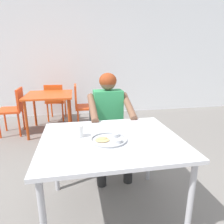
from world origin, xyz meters
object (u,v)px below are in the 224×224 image
object	(u,v)px
chair_red_right	(82,104)
chair_red_far	(55,99)
thali_tray	(109,139)
chair_red_left	(14,107)
drinking_cup	(79,131)
table_foreground	(111,146)
diner_foreground	(109,115)
chair_foreground	(106,128)
table_background_red	(49,99)

from	to	relation	value
chair_red_right	chair_red_far	distance (m)	0.84
thali_tray	chair_red_left	xyz separation A→B (m)	(-1.33, 2.25, -0.24)
drinking_cup	table_foreground	bearing A→B (deg)	-16.05
chair_red_far	chair_red_left	bearing A→B (deg)	-134.23
diner_foreground	chair_red_right	world-z (taller)	diner_foreground
chair_red_left	chair_red_far	size ratio (longest dim) A/B	1.04
thali_tray	chair_red_far	size ratio (longest dim) A/B	0.36
chair_foreground	chair_red_left	distance (m)	1.94
table_foreground	table_background_red	world-z (taller)	table_foreground
table_foreground	thali_tray	xyz separation A→B (m)	(-0.02, -0.05, 0.08)
table_background_red	chair_red_right	size ratio (longest dim) A/B	0.99
table_background_red	chair_red_far	bearing A→B (deg)	86.62
chair_red_right	chair_red_far	xyz separation A→B (m)	(-0.54, 0.65, -0.03)
table_foreground	chair_foreground	size ratio (longest dim) A/B	1.39
table_foreground	chair_red_right	distance (m)	2.24
chair_red_right	thali_tray	bearing A→B (deg)	-86.52
chair_foreground	chair_red_right	xyz separation A→B (m)	(-0.27, 1.29, 0.03)
drinking_cup	chair_foreground	bearing A→B (deg)	66.91
table_foreground	chair_red_far	size ratio (longest dim) A/B	1.41
table_foreground	thali_tray	distance (m)	0.10
drinking_cup	chair_foreground	world-z (taller)	drinking_cup
table_foreground	diner_foreground	bearing A→B (deg)	81.01
table_foreground	chair_foreground	distance (m)	0.96
thali_tray	diner_foreground	distance (m)	0.77
table_foreground	drinking_cup	bearing A→B (deg)	163.95
chair_red_far	diner_foreground	bearing A→B (deg)	-69.24
drinking_cup	table_background_red	xyz separation A→B (m)	(-0.49, 2.14, -0.16)
thali_tray	chair_red_right	world-z (taller)	chair_red_right
diner_foreground	table_background_red	world-z (taller)	diner_foreground
chair_foreground	diner_foreground	world-z (taller)	diner_foreground
chair_red_left	chair_red_far	world-z (taller)	chair_red_left
table_foreground	chair_red_left	world-z (taller)	chair_red_left
table_foreground	chair_red_right	world-z (taller)	chair_red_right
thali_tray	chair_red_far	distance (m)	3.01
chair_foreground	diner_foreground	bearing A→B (deg)	-89.07
chair_red_left	chair_red_right	world-z (taller)	chair_red_right
thali_tray	chair_red_left	size ratio (longest dim) A/B	0.35
diner_foreground	table_background_red	distance (m)	1.73
chair_foreground	chair_red_left	xyz separation A→B (m)	(-1.47, 1.27, 0.02)
drinking_cup	chair_foreground	distance (m)	0.98
table_foreground	drinking_cup	xyz separation A→B (m)	(-0.26, 0.07, 0.12)
chair_foreground	chair_red_right	size ratio (longest dim) A/B	0.94
chair_foreground	table_background_red	xyz separation A→B (m)	(-0.85, 1.28, 0.15)
chair_red_right	chair_red_left	bearing A→B (deg)	-178.84
chair_red_right	chair_red_far	world-z (taller)	chair_red_right
thali_tray	table_background_red	distance (m)	2.38
thali_tray	chair_red_right	size ratio (longest dim) A/B	0.34
table_foreground	chair_red_left	distance (m)	2.59
drinking_cup	thali_tray	bearing A→B (deg)	-27.36
chair_foreground	table_background_red	world-z (taller)	chair_foreground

